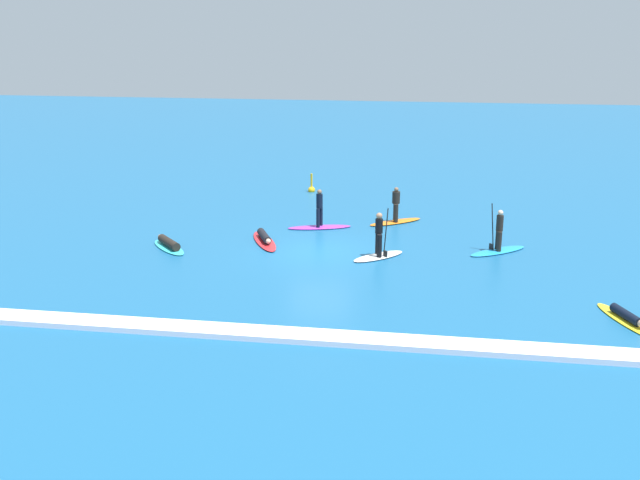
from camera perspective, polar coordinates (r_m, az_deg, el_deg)
ground_plane at (r=29.84m, az=-0.00°, el=-0.92°), size 120.00×120.00×0.00m
surfer_on_red_board at (r=31.18m, az=-4.36°, el=0.08°), size 1.98×3.16×0.42m
surfer_on_purple_board at (r=33.18m, az=-0.04°, el=1.61°), size 2.98×1.54×1.80m
surfer_on_blue_board at (r=30.57m, az=13.73°, el=-0.19°), size 2.66×2.29×2.00m
surfer_on_white_board at (r=29.08m, az=4.60°, el=-0.49°), size 2.26×2.20×2.08m
surfer_on_orange_board at (r=34.23m, az=5.92°, el=2.05°), size 2.61×2.18×1.70m
surfer_on_yellow_board at (r=24.87m, az=22.82°, el=-5.64°), size 1.66×3.05×0.36m
surfer_on_teal_board at (r=30.89m, az=-11.72°, el=-0.34°), size 2.28×2.40×0.44m
marker_buoy at (r=40.48m, az=-0.66°, el=4.03°), size 0.39×0.39×1.11m
wave_crest at (r=21.93m, az=-3.49°, el=-7.36°), size 25.99×0.90×0.18m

